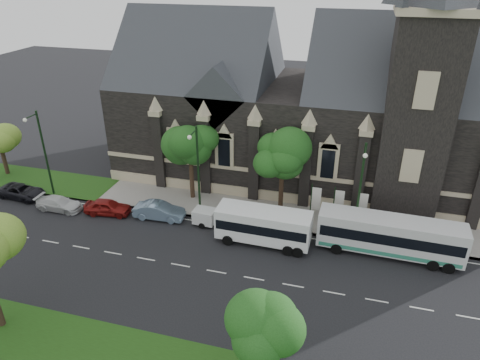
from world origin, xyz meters
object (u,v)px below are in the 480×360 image
(street_lamp_far, at_px, (43,150))
(box_trailer, at_px, (205,216))
(car_far_red, at_px, (108,207))
(car_far_white, at_px, (59,204))
(banner_flag_left, at_px, (314,201))
(street_lamp_near, at_px, (360,189))
(street_lamp_mid, at_px, (197,169))
(banner_flag_right, at_px, (360,207))
(shuttle_bus, at_px, (264,225))
(tree_walk_far, at_px, (1,136))
(tree_walk_left, at_px, (193,145))
(car_far_black, at_px, (22,191))
(tree_park_east, at_px, (272,333))
(sedan, at_px, (159,211))
(banner_flag_center, at_px, (337,204))
(tree_walk_right, at_px, (286,154))
(tour_coach, at_px, (390,235))

(street_lamp_far, relative_size, box_trailer, 3.13)
(car_far_red, height_order, car_far_white, car_far_red)
(banner_flag_left, xyz_separation_m, box_trailer, (-9.43, -2.80, -1.52))
(street_lamp_near, distance_m, box_trailer, 13.85)
(street_lamp_mid, distance_m, banner_flag_left, 10.81)
(banner_flag_right, height_order, shuttle_bus, banner_flag_right)
(tree_walk_far, xyz_separation_m, banner_flag_left, (34.11, -1.18, -2.24))
(banner_flag_right, bearing_deg, street_lamp_near, -98.56)
(tree_walk_left, xyz_separation_m, car_far_black, (-16.92, -4.69, -5.06))
(tree_walk_far, height_order, shuttle_bus, tree_walk_far)
(tree_walk_far, height_order, car_far_white, tree_walk_far)
(street_lamp_mid, xyz_separation_m, banner_flag_right, (14.29, 1.91, -2.73))
(tree_park_east, distance_m, car_far_red, 24.24)
(street_lamp_mid, bearing_deg, street_lamp_far, 180.00)
(banner_flag_right, distance_m, shuttle_bus, 8.74)
(shuttle_bus, height_order, sedan, shuttle_bus)
(street_lamp_near, xyz_separation_m, shuttle_bus, (-7.39, -2.22, -3.35))
(street_lamp_far, height_order, banner_flag_center, street_lamp_far)
(car_far_black, bearing_deg, street_lamp_mid, -83.06)
(banner_flag_right, distance_m, car_far_red, 23.24)
(banner_flag_center, xyz_separation_m, sedan, (-15.85, -2.95, -1.60))
(street_lamp_far, height_order, sedan, street_lamp_far)
(banner_flag_center, relative_size, car_far_black, 0.82)
(tree_park_east, bearing_deg, banner_flag_center, 83.43)
(street_lamp_near, distance_m, banner_flag_right, 3.34)
(street_lamp_far, xyz_separation_m, shuttle_bus, (22.61, -2.22, -3.35))
(tree_walk_far, bearing_deg, tree_walk_right, 0.99)
(street_lamp_near, distance_m, car_far_black, 33.03)
(banner_flag_left, distance_m, car_far_white, 24.24)
(tree_walk_far, relative_size, tour_coach, 0.55)
(tree_walk_right, relative_size, street_lamp_far, 0.87)
(tree_park_east, distance_m, box_trailer, 18.49)
(car_far_black, bearing_deg, banner_flag_right, -81.19)
(banner_flag_right, height_order, tour_coach, banner_flag_right)
(shuttle_bus, bearing_deg, car_far_black, 178.38)
(street_lamp_near, xyz_separation_m, car_far_white, (-27.54, -2.18, -4.46))
(car_far_red, relative_size, car_far_black, 0.90)
(banner_flag_left, bearing_deg, street_lamp_far, -175.85)
(banner_flag_right, relative_size, car_far_white, 0.89)
(street_lamp_mid, distance_m, banner_flag_center, 12.73)
(street_lamp_mid, relative_size, banner_flag_center, 2.25)
(tree_walk_right, xyz_separation_m, street_lamp_near, (6.79, -3.62, -0.71))
(banner_flag_center, bearing_deg, tree_park_east, -96.57)
(street_lamp_far, distance_m, sedan, 13.21)
(tree_park_east, xyz_separation_m, street_lamp_far, (-26.18, 16.42, 0.49))
(street_lamp_mid, xyz_separation_m, car_far_red, (-8.62, -1.62, -4.37))
(tour_coach, bearing_deg, street_lamp_near, 159.36)
(box_trailer, bearing_deg, tree_walk_left, 123.61)
(tree_walk_right, height_order, banner_flag_right, tree_walk_right)
(sedan, bearing_deg, tree_walk_far, 75.01)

